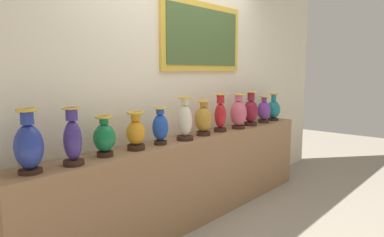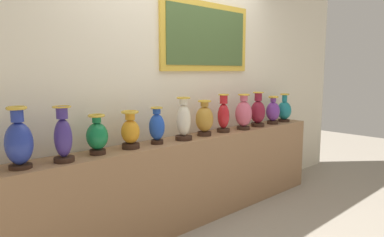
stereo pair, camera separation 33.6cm
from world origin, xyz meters
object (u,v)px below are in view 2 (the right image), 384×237
Objects in this scene: vase_amber at (130,131)px; vase_ochre at (204,119)px; vase_cobalt at (19,142)px; vase_rose at (244,114)px; vase_crimson at (223,115)px; vase_violet at (273,111)px; vase_sapphire at (157,127)px; vase_ivory at (184,121)px; vase_emerald at (97,136)px; vase_burgundy at (258,112)px; vase_indigo at (63,137)px; vase_teal at (284,110)px.

vase_ochre reaches higher than vase_amber.
vase_cobalt is 1.06× the size of vase_rose.
vase_amber is at bearing 0.69° from vase_cobalt.
vase_crimson is 0.86m from vase_violet.
vase_rose reaches higher than vase_sapphire.
vase_rose reaches higher than vase_amber.
vase_crimson is 1.03× the size of vase_rose.
vase_ivory is 0.29m from vase_ochre.
vase_emerald is 1.73m from vase_rose.
vase_burgundy is at bearing -0.67° from vase_emerald.
vase_amber is 1.43m from vase_rose.
vase_emerald is 0.80× the size of vase_rose.
vase_crimson is (1.15, -0.00, 0.03)m from vase_amber.
vase_sapphire is 0.30m from vase_ivory.
vase_indigo is at bearing -179.35° from vase_ivory.
vase_cobalt is 1.43m from vase_ivory.
vase_ivory and vase_burgundy have the same top height.
vase_indigo is 2.59m from vase_violet.
vase_burgundy is at bearing -0.72° from vase_amber.
vase_sapphire is at bearing 179.67° from vase_teal.
vase_emerald is (0.57, 0.01, -0.03)m from vase_cobalt.
vase_teal is (2.58, -0.02, 0.00)m from vase_emerald.
vase_emerald is 0.99× the size of vase_amber.
vase_indigo is at bearing -177.47° from vase_sapphire.
vase_sapphire is (0.57, -0.01, 0.01)m from vase_emerald.
vase_indigo is 1.12× the size of vase_teal.
vase_violet is at bearing -0.43° from vase_cobalt.
vase_ochre is (0.86, -0.01, 0.02)m from vase_amber.
vase_ochre is (0.29, 0.02, -0.01)m from vase_ivory.
vase_ochre reaches higher than vase_sapphire.
vase_emerald is 2.58m from vase_teal.
vase_ivory is 1.13× the size of vase_teal.
vase_rose is at bearing 0.04° from vase_indigo.
vase_ivory is at bearing -0.70° from vase_cobalt.
vase_teal is at bearing -0.37° from vase_emerald.
vase_sapphire is at bearing -0.50° from vase_emerald.
vase_emerald is 0.30m from vase_amber.
vase_burgundy is (0.86, -0.01, 0.01)m from vase_ochre.
vase_teal reaches higher than vase_amber.
vase_emerald is 1.45m from vase_crimson.
vase_rose is (0.58, -0.03, 0.01)m from vase_ochre.
vase_crimson reaches higher than vase_teal.
vase_burgundy is (2.30, 0.02, -0.00)m from vase_indigo.
vase_ochre is 1.15m from vase_violet.
vase_rose reaches higher than vase_teal.
vase_cobalt reaches higher than vase_burgundy.
vase_crimson is 0.57m from vase_burgundy.
vase_sapphire is 0.59m from vase_ochre.
vase_crimson reaches higher than vase_rose.
vase_indigo reaches higher than vase_teal.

